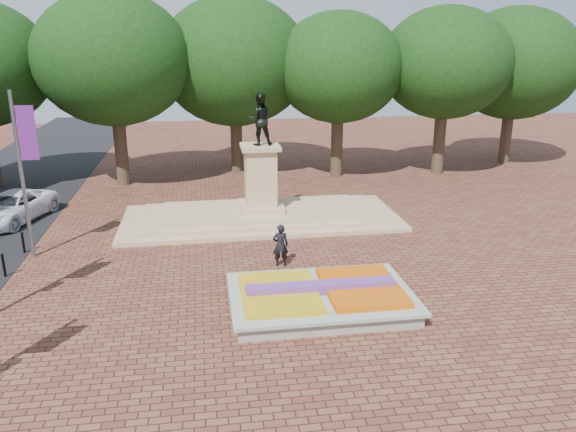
# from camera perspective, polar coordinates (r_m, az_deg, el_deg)

# --- Properties ---
(ground) EXTENTS (90.00, 90.00, 0.00)m
(ground) POSITION_cam_1_polar(r_m,az_deg,el_deg) (21.47, -0.42, -7.00)
(ground) COLOR brown
(ground) RESTS_ON ground
(flower_bed) EXTENTS (6.30, 4.30, 0.91)m
(flower_bed) POSITION_cam_1_polar(r_m,az_deg,el_deg) (19.69, 3.42, -8.20)
(flower_bed) COLOR gray
(flower_bed) RESTS_ON ground
(monument) EXTENTS (14.00, 6.00, 6.40)m
(monument) POSITION_cam_1_polar(r_m,az_deg,el_deg) (28.61, -2.76, 1.27)
(monument) COLOR tan
(monument) RESTS_ON ground
(tree_row_back) EXTENTS (44.80, 8.80, 10.43)m
(tree_row_back) POSITION_cam_1_polar(r_m,az_deg,el_deg) (37.72, -0.93, 14.22)
(tree_row_back) COLOR #3D2E21
(tree_row_back) RESTS_ON ground
(van) EXTENTS (4.00, 5.85, 1.49)m
(van) POSITION_cam_1_polar(r_m,az_deg,el_deg) (31.68, -26.29, 0.78)
(van) COLOR white
(van) RESTS_ON ground
(pedestrian) EXTENTS (0.67, 0.46, 1.78)m
(pedestrian) POSITION_cam_1_polar(r_m,az_deg,el_deg) (22.86, -0.77, -2.99)
(pedestrian) COLOR black
(pedestrian) RESTS_ON ground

